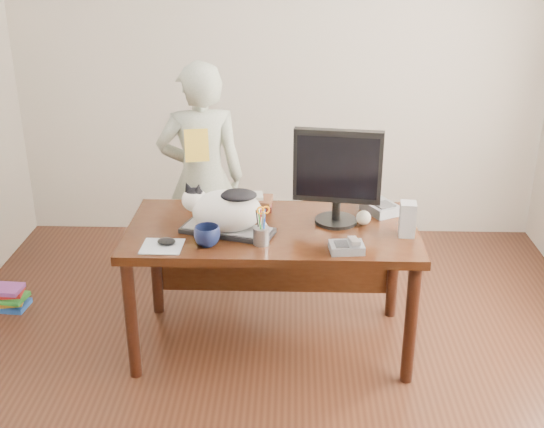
{
  "coord_description": "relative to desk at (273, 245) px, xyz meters",
  "views": [
    {
      "loc": [
        0.11,
        -2.83,
        2.28
      ],
      "look_at": [
        0.0,
        0.55,
        0.85
      ],
      "focal_mm": 45.0,
      "sensor_mm": 36.0,
      "label": 1
    }
  ],
  "objects": [
    {
      "name": "room",
      "position": [
        0.0,
        -0.68,
        0.75
      ],
      "size": [
        4.5,
        4.5,
        4.5
      ],
      "color": "black",
      "rests_on": "ground"
    },
    {
      "name": "desk",
      "position": [
        0.0,
        0.0,
        0.0
      ],
      "size": [
        1.6,
        0.8,
        0.75
      ],
      "color": "black",
      "rests_on": "ground"
    },
    {
      "name": "keyboard",
      "position": [
        -0.24,
        -0.16,
        0.16
      ],
      "size": [
        0.53,
        0.33,
        0.03
      ],
      "rotation": [
        0.0,
        0.0,
        -0.3
      ],
      "color": "black",
      "rests_on": "desk"
    },
    {
      "name": "cat",
      "position": [
        -0.26,
        -0.16,
        0.29
      ],
      "size": [
        0.49,
        0.33,
        0.28
      ],
      "rotation": [
        0.0,
        0.0,
        -0.3
      ],
      "color": "white",
      "rests_on": "keyboard"
    },
    {
      "name": "monitor",
      "position": [
        0.35,
        -0.02,
        0.45
      ],
      "size": [
        0.48,
        0.27,
        0.54
      ],
      "rotation": [
        0.0,
        0.0,
        -0.14
      ],
      "color": "black",
      "rests_on": "desk"
    },
    {
      "name": "pen_cup",
      "position": [
        -0.05,
        -0.3,
        0.21
      ],
      "size": [
        0.1,
        0.1,
        0.21
      ],
      "rotation": [
        0.0,
        0.0,
        0.27
      ],
      "color": "gray",
      "rests_on": "desk"
    },
    {
      "name": "mousepad",
      "position": [
        -0.56,
        -0.35,
        0.15
      ],
      "size": [
        0.21,
        0.2,
        0.0
      ],
      "rotation": [
        0.0,
        0.0,
        -0.02
      ],
      "color": "silver",
      "rests_on": "desk"
    },
    {
      "name": "mouse",
      "position": [
        -0.54,
        -0.33,
        0.17
      ],
      "size": [
        0.1,
        0.06,
        0.04
      ],
      "rotation": [
        0.0,
        0.0,
        -0.02
      ],
      "color": "black",
      "rests_on": "mousepad"
    },
    {
      "name": "coffee_mug",
      "position": [
        -0.33,
        -0.32,
        0.2
      ],
      "size": [
        0.19,
        0.19,
        0.11
      ],
      "primitive_type": "imported",
      "rotation": [
        0.0,
        0.0,
        0.92
      ],
      "color": "#0D1436",
      "rests_on": "desk"
    },
    {
      "name": "phone",
      "position": [
        0.39,
        -0.37,
        0.17
      ],
      "size": [
        0.18,
        0.16,
        0.08
      ],
      "rotation": [
        0.0,
        0.0,
        0.1
      ],
      "color": "slate",
      "rests_on": "desk"
    },
    {
      "name": "speaker",
      "position": [
        0.72,
        -0.16,
        0.24
      ],
      "size": [
        0.09,
        0.1,
        0.19
      ],
      "rotation": [
        0.0,
        0.0,
        -0.09
      ],
      "color": "gray",
      "rests_on": "desk"
    },
    {
      "name": "baseball",
      "position": [
        0.51,
        -0.02,
        0.19
      ],
      "size": [
        0.08,
        0.08,
        0.08
      ],
      "rotation": [
        0.0,
        0.0,
        -0.4
      ],
      "color": "white",
      "rests_on": "desk"
    },
    {
      "name": "book_stack",
      "position": [
        -0.12,
        0.19,
        0.19
      ],
      "size": [
        0.24,
        0.18,
        0.09
      ],
      "rotation": [
        0.0,
        0.0,
        -0.02
      ],
      "color": "#4B1417",
      "rests_on": "desk"
    },
    {
      "name": "calculator",
      "position": [
        0.62,
        0.15,
        0.18
      ],
      "size": [
        0.23,
        0.25,
        0.06
      ],
      "rotation": [
        0.0,
        0.0,
        0.51
      ],
      "color": "slate",
      "rests_on": "desk"
    },
    {
      "name": "person",
      "position": [
        -0.48,
        0.63,
        0.17
      ],
      "size": [
        0.62,
        0.47,
        1.54
      ],
      "primitive_type": "imported",
      "rotation": [
        0.0,
        0.0,
        3.34
      ],
      "color": "beige",
      "rests_on": "ground"
    },
    {
      "name": "held_book",
      "position": [
        -0.48,
        0.46,
        0.45
      ],
      "size": [
        0.16,
        0.11,
        0.2
      ],
      "rotation": [
        0.0,
        0.0,
        0.2
      ],
      "color": "gold",
      "rests_on": "person"
    },
    {
      "name": "book_pile_b",
      "position": [
        -1.72,
        0.27,
        -0.53
      ],
      "size": [
        0.26,
        0.2,
        0.15
      ],
      "color": "#1A47A1",
      "rests_on": "ground"
    }
  ]
}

